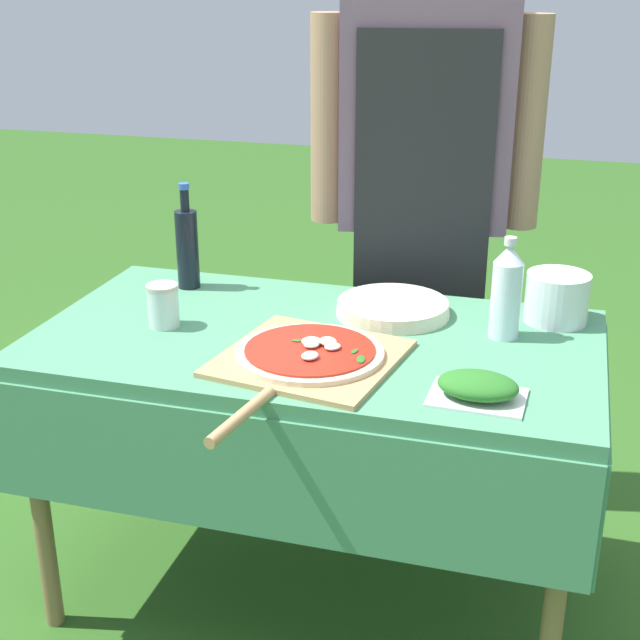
% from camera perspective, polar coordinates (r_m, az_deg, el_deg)
% --- Properties ---
extents(ground_plane, '(12.00, 12.00, 0.00)m').
position_cam_1_polar(ground_plane, '(2.44, -0.27, -16.88)').
color(ground_plane, '#2D5B1E').
extents(prep_table, '(1.32, 0.73, 0.72)m').
position_cam_1_polar(prep_table, '(2.11, -0.30, -3.24)').
color(prep_table, '#478960').
rests_on(prep_table, ground).
extents(person_cook, '(0.63, 0.26, 1.69)m').
position_cam_1_polar(person_cook, '(2.51, 6.68, 9.42)').
color(person_cook, '#4C4C51').
rests_on(person_cook, ground).
extents(pizza_on_peel, '(0.42, 0.62, 0.05)m').
position_cam_1_polar(pizza_on_peel, '(1.92, -0.78, -2.37)').
color(pizza_on_peel, tan).
rests_on(pizza_on_peel, prep_table).
extents(oil_bottle, '(0.06, 0.06, 0.28)m').
position_cam_1_polar(oil_bottle, '(2.38, -8.49, 4.67)').
color(oil_bottle, black).
rests_on(oil_bottle, prep_table).
extents(water_bottle, '(0.07, 0.07, 0.24)m').
position_cam_1_polar(water_bottle, '(2.07, 11.85, 1.83)').
color(water_bottle, silver).
rests_on(water_bottle, prep_table).
extents(herb_container, '(0.19, 0.14, 0.05)m').
position_cam_1_polar(herb_container, '(1.79, 10.07, -4.25)').
color(herb_container, silver).
rests_on(herb_container, prep_table).
extents(mixing_tub, '(0.15, 0.15, 0.12)m').
position_cam_1_polar(mixing_tub, '(2.21, 14.93, 1.38)').
color(mixing_tub, silver).
rests_on(mixing_tub, prep_table).
extents(plate_stack, '(0.28, 0.28, 0.03)m').
position_cam_1_polar(plate_stack, '(2.20, 4.69, 0.77)').
color(plate_stack, beige).
rests_on(plate_stack, prep_table).
extents(sauce_jar, '(0.08, 0.08, 0.10)m').
position_cam_1_polar(sauce_jar, '(2.14, -9.99, 0.77)').
color(sauce_jar, silver).
rests_on(sauce_jar, prep_table).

